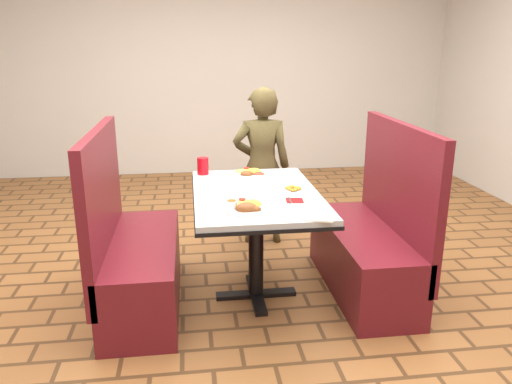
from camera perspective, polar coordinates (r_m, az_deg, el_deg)
room at (r=3.10m, az=-0.00°, el=21.07°), size 7.00×7.04×2.82m
dining_table at (r=3.25m, az=-0.00°, el=-1.62°), size 0.81×1.21×0.75m
booth_bench_left at (r=3.37m, az=-13.71°, el=-7.40°), size 0.47×1.20×1.17m
booth_bench_right at (r=3.56m, az=12.93°, el=-6.01°), size 0.47×1.20×1.17m
diner_person at (r=4.22m, az=0.67°, el=2.91°), size 0.51×0.36×1.34m
near_dinner_plate at (r=2.88m, az=-1.12°, el=-1.43°), size 0.29×0.29×0.09m
far_dinner_plate at (r=3.63m, az=-0.67°, el=2.34°), size 0.28×0.28×0.07m
plantain_plate at (r=3.25m, az=4.30°, el=0.30°), size 0.18×0.18×0.03m
maroon_napkin at (r=3.06m, az=4.44°, el=-0.97°), size 0.11×0.11×0.00m
spoon_utensil at (r=3.05m, az=3.92°, el=-0.94°), size 0.01×0.12×0.00m
red_tumbler at (r=3.67m, az=-6.10°, el=2.99°), size 0.08×0.08×0.12m
paper_napkin at (r=2.78m, az=6.89°, el=-2.80°), size 0.23×0.20×0.01m
knife_utensil at (r=2.89m, az=0.25°, el=-1.80°), size 0.07×0.17×0.00m
fork_utensil at (r=2.90m, az=-0.33°, el=-1.74°), size 0.01×0.16×0.00m
lettuce_shreds at (r=3.29m, az=0.55°, el=0.34°), size 0.28×0.32×0.00m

